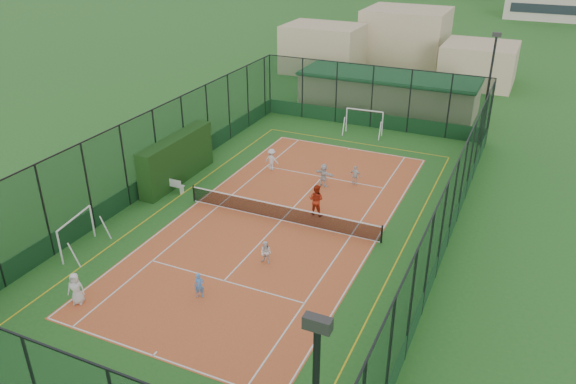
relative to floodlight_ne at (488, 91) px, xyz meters
The scene contains 18 objects.
ground 19.15m from the floodlight_ne, 117.39° to the right, with size 300.00×300.00×0.00m, color #216122.
court_slab 19.14m from the floodlight_ne, 117.39° to the right, with size 11.17×23.97×0.01m, color #B24627.
tennis_net 19.04m from the floodlight_ne, 117.39° to the right, with size 11.67×0.12×1.06m, color black, non-canonical shape.
perimeter_fence 18.77m from the floodlight_ne, 117.39° to the right, with size 18.12×34.12×5.00m, color #11341C, non-canonical shape.
floodlight_ne is the anchor object (origin of this frame).
clubhouse 10.47m from the floodlight_ne, 147.88° to the left, with size 15.20×7.20×3.15m, color tan, non-canonical shape.
hedge_left 22.46m from the floodlight_ne, 139.26° to the right, with size 1.02×6.83×2.99m, color black.
white_bench 23.22m from the floodlight_ne, 135.66° to the right, with size 1.69×0.47×0.95m, color white, non-canonical shape.
futsal_goal_near 29.19m from the floodlight_ne, 125.30° to the right, with size 0.83×2.87×1.85m, color white, non-canonical shape.
futsal_goal_far 9.27m from the floodlight_ne, behind, with size 2.96×0.86×1.91m, color white, non-canonical shape.
child_near_left 30.53m from the floodlight_ne, 116.73° to the right, with size 0.74×0.48×1.52m, color silver.
child_near_mid 26.31m from the floodlight_ne, 110.14° to the right, with size 0.44×0.29×1.20m, color #4E8ADE.
child_near_right 22.40m from the floodlight_ne, 109.73° to the right, with size 0.58×0.45×1.20m, color white.
child_far_left 16.43m from the floodlight_ne, 139.06° to the right, with size 0.97×0.56×1.50m, color silver.
child_far_right 12.68m from the floodlight_ne, 121.15° to the right, with size 0.75×0.31×1.27m, color silver.
child_far_back 14.39m from the floodlight_ne, 125.19° to the right, with size 1.39×0.44×1.50m, color silver.
coach 17.01m from the floodlight_ne, 115.15° to the right, with size 0.90×0.70×1.85m, color #AE2912.
tennis_balls 17.62m from the floodlight_ne, 118.16° to the right, with size 4.96×0.65×0.07m.
Camera 1 is at (11.75, -24.99, 15.51)m, focal length 35.00 mm.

